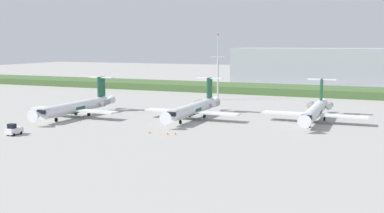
# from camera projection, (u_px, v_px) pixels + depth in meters

# --- Properties ---
(ground_plane) EXTENTS (500.00, 500.00, 0.00)m
(ground_plane) POSITION_uv_depth(u_px,v_px,m) (218.00, 109.00, 124.80)
(ground_plane) COLOR #9E9B96
(grass_berm) EXTENTS (320.00, 20.00, 2.47)m
(grass_berm) POSITION_uv_depth(u_px,v_px,m) (260.00, 89.00, 166.99)
(grass_berm) COLOR #426033
(grass_berm) RESTS_ON ground
(regional_jet_nearest) EXTENTS (22.81, 31.00, 9.00)m
(regional_jet_nearest) POSITION_uv_depth(u_px,v_px,m) (77.00, 106.00, 111.06)
(regional_jet_nearest) COLOR silver
(regional_jet_nearest) RESTS_ON ground
(regional_jet_second) EXTENTS (22.81, 31.00, 9.00)m
(regional_jet_second) POSITION_uv_depth(u_px,v_px,m) (194.00, 108.00, 108.13)
(regional_jet_second) COLOR silver
(regional_jet_second) RESTS_ON ground
(regional_jet_third) EXTENTS (22.81, 31.00, 9.00)m
(regional_jet_third) POSITION_uv_depth(u_px,v_px,m) (315.00, 111.00, 103.97)
(regional_jet_third) COLOR silver
(regional_jet_third) RESTS_ON ground
(antenna_mast) EXTENTS (4.40, 0.50, 20.57)m
(antenna_mast) POSITION_uv_depth(u_px,v_px,m) (218.00, 72.00, 143.94)
(antenna_mast) COLOR #B2B2B7
(antenna_mast) RESTS_ON ground
(distant_hangar) EXTENTS (61.86, 26.17, 15.63)m
(distant_hangar) POSITION_uv_depth(u_px,v_px,m) (311.00, 67.00, 191.41)
(distant_hangar) COLOR #9EA3AD
(distant_hangar) RESTS_ON ground
(baggage_tug) EXTENTS (1.72, 3.20, 2.30)m
(baggage_tug) POSITION_uv_depth(u_px,v_px,m) (14.00, 130.00, 88.86)
(baggage_tug) COLOR silver
(baggage_tug) RESTS_ON ground
(safety_cone_front_marker) EXTENTS (0.44, 0.44, 0.55)m
(safety_cone_front_marker) POSITION_uv_depth(u_px,v_px,m) (149.00, 132.00, 90.62)
(safety_cone_front_marker) COLOR orange
(safety_cone_front_marker) RESTS_ON ground
(safety_cone_mid_marker) EXTENTS (0.44, 0.44, 0.55)m
(safety_cone_mid_marker) POSITION_uv_depth(u_px,v_px,m) (167.00, 133.00, 89.13)
(safety_cone_mid_marker) COLOR orange
(safety_cone_mid_marker) RESTS_ON ground
(safety_cone_rear_marker) EXTENTS (0.44, 0.44, 0.55)m
(safety_cone_rear_marker) POSITION_uv_depth(u_px,v_px,m) (175.00, 133.00, 89.17)
(safety_cone_rear_marker) COLOR orange
(safety_cone_rear_marker) RESTS_ON ground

